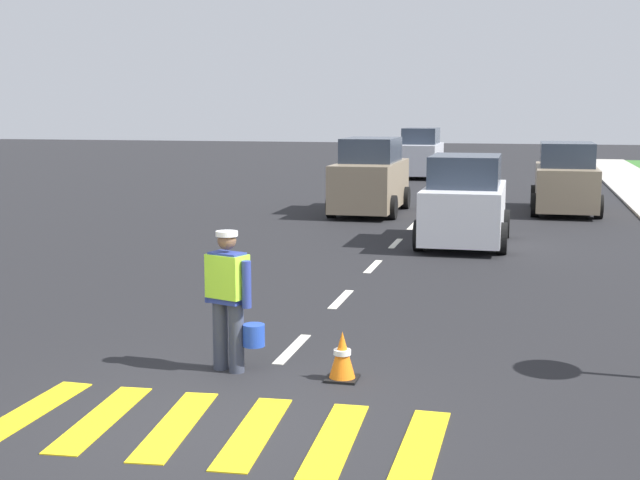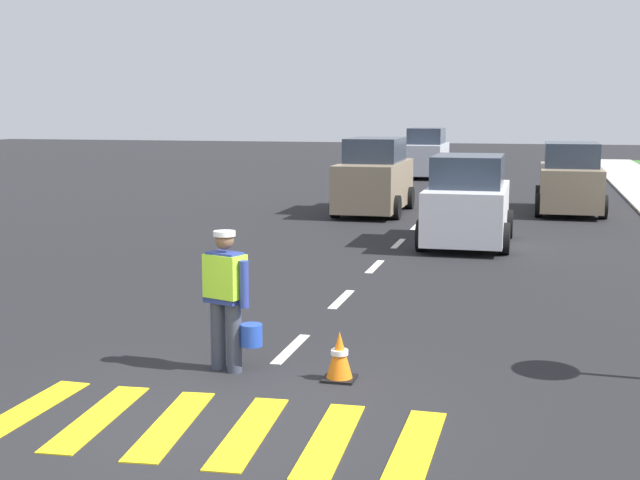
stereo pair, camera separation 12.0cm
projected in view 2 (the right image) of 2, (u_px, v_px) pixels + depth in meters
ground_plane at (442, 201)px, 28.68m from camera, size 96.00×96.00×0.00m
crosswalk_stripes at (210, 428)px, 8.38m from camera, size 4.39×1.93×0.01m
lane_center_line at (453, 190)px, 32.71m from camera, size 0.14×46.40×0.01m
road_worker at (227, 293)px, 10.10m from camera, size 0.77×0.42×1.67m
traffic_cone_near at (339, 356)px, 9.84m from camera, size 0.36×0.36×0.57m
car_oncoming_third at (426, 155)px, 38.41m from camera, size 1.94×4.01×2.19m
car_oncoming_second at (374, 178)px, 25.39m from camera, size 1.95×4.32×2.21m
car_parked_far at (570, 180)px, 25.49m from camera, size 1.96×4.29×2.07m
car_outgoing_ahead at (468, 203)px, 19.52m from camera, size 1.97×3.85×2.03m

